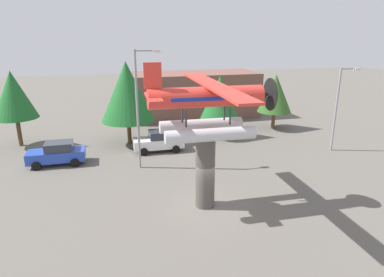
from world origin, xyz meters
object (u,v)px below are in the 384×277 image
object	(u,v)px
streetlight_primary	(140,102)
tree_far_east	(275,94)
tree_west	(13,95)
tree_center_back	(220,98)
floatplane_monument	(208,106)
storefront_building	(191,95)
display_pedestal	(205,172)
streetlight_secondary	(339,103)
tree_east	(127,92)
car_mid_white	(159,141)
car_near_blue	(57,153)

from	to	relation	value
streetlight_primary	tree_far_east	world-z (taller)	streetlight_primary
tree_far_east	tree_west	bearing A→B (deg)	178.82
tree_center_back	floatplane_monument	bearing A→B (deg)	-111.84
tree_far_east	tree_center_back	bearing A→B (deg)	-167.75
streetlight_primary	storefront_building	bearing A→B (deg)	63.08
display_pedestal	tree_center_back	xyz separation A→B (m)	(5.25, 12.77, 1.73)
tree_center_back	streetlight_secondary	bearing A→B (deg)	-36.65
storefront_building	tree_east	size ratio (longest dim) A/B	2.11
floatplane_monument	streetlight_secondary	bearing A→B (deg)	28.06
streetlight_primary	floatplane_monument	bearing A→B (deg)	-66.36
display_pedestal	tree_west	world-z (taller)	tree_west
car_mid_white	tree_west	world-z (taller)	tree_west
floatplane_monument	tree_east	distance (m)	13.34
tree_east	tree_far_east	distance (m)	15.15
tree_east	tree_west	bearing A→B (deg)	168.92
display_pedestal	tree_center_back	size ratio (longest dim) A/B	0.72
tree_east	tree_far_east	bearing A→B (deg)	5.15
car_near_blue	streetlight_secondary	bearing A→B (deg)	173.80
tree_east	tree_center_back	xyz separation A→B (m)	(8.57, -0.05, -0.92)
car_near_blue	tree_west	size ratio (longest dim) A/B	0.63
floatplane_monument	storefront_building	bearing A→B (deg)	79.62
floatplane_monument	car_near_blue	size ratio (longest dim) A/B	2.48
display_pedestal	floatplane_monument	distance (m)	3.80
floatplane_monument	car_near_blue	xyz separation A→B (m)	(-9.20, 9.08, -5.04)
streetlight_primary	storefront_building	world-z (taller)	streetlight_primary
streetlight_secondary	car_mid_white	bearing A→B (deg)	166.19
car_near_blue	tree_east	size ratio (longest dim) A/B	0.57
floatplane_monument	tree_east	size ratio (longest dim) A/B	1.41
car_mid_white	storefront_building	bearing A→B (deg)	-116.53
tree_west	tree_far_east	bearing A→B (deg)	-1.18
car_near_blue	tree_far_east	bearing A→B (deg)	-166.19
streetlight_secondary	tree_center_back	xyz separation A→B (m)	(-8.27, 6.16, -0.27)
storefront_building	tree_west	xyz separation A→B (m)	(-17.68, -7.31, 1.98)
display_pedestal	car_mid_white	world-z (taller)	display_pedestal
car_mid_white	tree_west	distance (m)	13.14
car_near_blue	tree_far_east	distance (m)	21.60
streetlight_secondary	tree_west	bearing A→B (deg)	162.97
car_near_blue	streetlight_secondary	xyz separation A→B (m)	(22.59, -2.45, 3.24)
floatplane_monument	tree_east	bearing A→B (deg)	106.80
tree_west	tree_center_back	distance (m)	18.18
car_mid_white	car_near_blue	bearing A→B (deg)	7.98
streetlight_secondary	tree_east	distance (m)	17.96
car_mid_white	streetlight_primary	world-z (taller)	streetlight_primary
streetlight_secondary	tree_west	xyz separation A→B (m)	(-26.34, 8.07, 0.45)
tree_west	tree_far_east	world-z (taller)	tree_west
floatplane_monument	car_mid_white	xyz separation A→B (m)	(-1.16, 10.20, -5.04)
tree_center_back	tree_west	bearing A→B (deg)	173.96
tree_east	tree_far_east	xyz separation A→B (m)	(15.05, 1.36, -1.05)
display_pedestal	storefront_building	world-z (taller)	storefront_building
streetlight_secondary	display_pedestal	bearing A→B (deg)	-153.93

